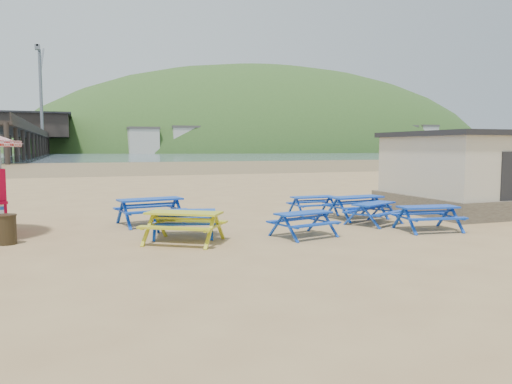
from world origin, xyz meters
name	(u,v)px	position (x,y,z in m)	size (l,w,h in m)	color
ground	(251,228)	(0.00, 0.00, 0.00)	(400.00, 400.00, 0.00)	tan
wet_sand	(116,166)	(0.00, 55.00, 0.00)	(400.00, 400.00, 0.00)	brown
sea	(91,154)	(0.00, 170.00, 0.01)	(400.00, 400.00, 0.00)	#4A5D6B
picnic_table_blue_a	(150,211)	(-2.86, 1.88, 0.43)	(2.30, 1.98, 0.86)	#0235B0
picnic_table_blue_b	(313,205)	(3.27, 2.22, 0.35)	(1.67, 1.35, 0.69)	#0235B0
picnic_table_blue_c	(357,207)	(4.25, 0.72, 0.40)	(2.07, 1.74, 0.80)	#0235B0
picnic_table_blue_d	(184,223)	(-2.28, -0.70, 0.38)	(2.10, 1.85, 0.76)	#0235B0
picnic_table_blue_e	(303,224)	(0.93, -1.87, 0.35)	(1.96, 1.72, 0.70)	#0235B0
picnic_table_blue_f	(374,214)	(4.10, -0.61, 0.36)	(2.14, 1.99, 0.71)	#0235B0
picnic_table_yellow	(184,227)	(-2.46, -1.61, 0.42)	(2.53, 2.42, 0.83)	gold
litter_bin	(6,229)	(-6.91, -0.24, 0.40)	(0.54, 0.54, 0.79)	#322513
amenity_block	(489,172)	(10.50, 1.00, 1.57)	(7.40, 5.40, 3.15)	#665B4C
pier	(36,139)	(-17.99, 178.23, 5.46)	(24.00, 220.00, 39.29)	black
headland_town	(268,171)	(90.00, 229.68, -9.91)	(264.00, 144.00, 108.00)	#2D4C1E
picnic_table_blue_g	(428,218)	(4.95, -2.25, 0.38)	(1.97, 1.67, 0.75)	#0235B0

